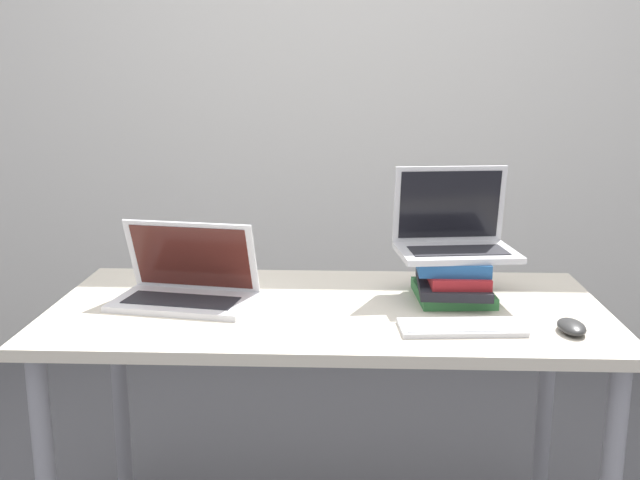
{
  "coord_description": "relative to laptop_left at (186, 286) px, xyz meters",
  "views": [
    {
      "loc": [
        0.06,
        -1.56,
        1.37
      ],
      "look_at": [
        -0.02,
        0.36,
        0.94
      ],
      "focal_mm": 42.0,
      "sensor_mm": 36.0,
      "label": 1
    }
  ],
  "objects": [
    {
      "name": "wall_back",
      "position": [
        0.38,
        1.45,
        0.55
      ],
      "size": [
        8.0,
        0.05,
        2.7
      ],
      "color": "silver",
      "rests_on": "ground_plane"
    },
    {
      "name": "desk",
      "position": [
        0.38,
        -0.01,
        -0.13
      ],
      "size": [
        1.47,
        0.71,
        0.76
      ],
      "color": "beige",
      "rests_on": "ground_plane"
    },
    {
      "name": "laptop_left",
      "position": [
        0.0,
        0.0,
        0.0
      ],
      "size": [
        0.4,
        0.28,
        0.22
      ],
      "color": "silver",
      "rests_on": "desk"
    },
    {
      "name": "book_stack",
      "position": [
        0.73,
        0.07,
        0.01
      ],
      "size": [
        0.21,
        0.28,
        0.12
      ],
      "color": "#33753D",
      "rests_on": "desk"
    },
    {
      "name": "laptop_on_books",
      "position": [
        0.73,
        0.11,
        0.12
      ],
      "size": [
        0.34,
        0.26,
        0.24
      ],
      "color": "silver",
      "rests_on": "book_stack"
    },
    {
      "name": "wireless_keyboard",
      "position": [
        0.71,
        -0.19,
        -0.04
      ],
      "size": [
        0.31,
        0.14,
        0.01
      ],
      "color": "silver",
      "rests_on": "desk"
    },
    {
      "name": "mouse",
      "position": [
        0.98,
        -0.2,
        -0.03
      ],
      "size": [
        0.06,
        0.11,
        0.03
      ],
      "color": "#2D2D2D",
      "rests_on": "desk"
    }
  ]
}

